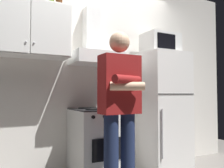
# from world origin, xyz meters

# --- Properties ---
(back_wall_tiled) EXTENTS (4.80, 0.10, 2.70)m
(back_wall_tiled) POSITION_xyz_m (0.00, 0.60, 1.35)
(back_wall_tiled) COLOR silver
(back_wall_tiled) RESTS_ON ground_plane
(upper_cabinet) EXTENTS (0.90, 0.37, 0.60)m
(upper_cabinet) POSITION_xyz_m (-0.85, 0.37, 1.75)
(upper_cabinet) COLOR white
(stove_oven) EXTENTS (0.60, 0.62, 0.87)m
(stove_oven) POSITION_xyz_m (-0.05, 0.25, 0.43)
(stove_oven) COLOR white
(stove_oven) RESTS_ON ground_plane
(range_hood) EXTENTS (0.60, 0.44, 0.75)m
(range_hood) POSITION_xyz_m (-0.05, 0.38, 1.60)
(range_hood) COLOR white
(refrigerator) EXTENTS (0.60, 0.62, 1.60)m
(refrigerator) POSITION_xyz_m (0.90, 0.25, 0.80)
(refrigerator) COLOR white
(refrigerator) RESTS_ON ground_plane
(microwave) EXTENTS (0.48, 0.37, 0.28)m
(microwave) POSITION_xyz_m (0.90, 0.27, 1.74)
(microwave) COLOR silver
(microwave) RESTS_ON refrigerator
(person_standing) EXTENTS (0.38, 0.33, 1.64)m
(person_standing) POSITION_xyz_m (-0.10, -0.36, 0.90)
(person_standing) COLOR #192342
(person_standing) RESTS_ON ground_plane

